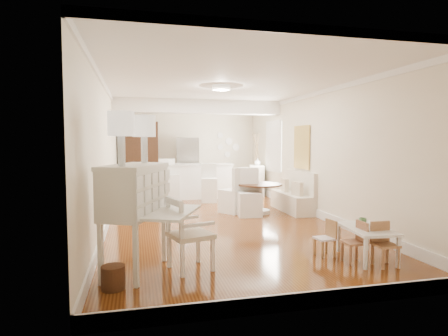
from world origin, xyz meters
name	(u,v)px	position (x,y,z in m)	size (l,w,h in m)	color
room	(215,128)	(0.04, 0.32, 1.98)	(9.00, 9.04, 2.82)	brown
secretary_bureau	(135,219)	(-1.70, -2.98, 0.70)	(1.09, 1.12, 1.40)	white
gustavian_armchair	(191,234)	(-0.99, -3.04, 0.48)	(0.55, 0.55, 0.96)	white
wicker_basket	(113,277)	(-1.95, -3.50, 0.14)	(0.27, 0.27, 0.27)	#4C2B17
kids_table	(366,243)	(1.52, -3.20, 0.23)	(0.55, 0.92, 0.46)	white
kids_chair_a	(354,242)	(1.26, -3.29, 0.29)	(0.28, 0.28, 0.58)	#A16B49
kids_chair_b	(325,238)	(1.01, -2.92, 0.27)	(0.26, 0.26, 0.54)	#AB7E4D
kids_chair_c	(385,244)	(1.59, -3.53, 0.30)	(0.29, 0.29, 0.60)	#B37C51
banquette	(292,191)	(1.99, 0.50, 0.49)	(0.52, 1.60, 0.98)	silver
dining_table	(260,199)	(1.13, 0.39, 0.35)	(1.04, 1.04, 0.71)	#4F2D19
slip_chair_near	(249,192)	(0.81, 0.19, 0.54)	(0.51, 0.53, 1.08)	white
slip_chair_far	(233,190)	(0.56, 0.67, 0.54)	(0.51, 0.54, 1.09)	white
breakfast_counter	(198,181)	(0.10, 3.10, 0.52)	(2.05, 0.65, 1.03)	white
bar_stool_left	(169,180)	(-0.77, 2.82, 0.60)	(0.48, 0.48, 1.19)	white
bar_stool_right	(209,183)	(0.30, 2.31, 0.53)	(0.43, 0.43, 1.06)	white
pantry_cabinet	(138,159)	(-1.60, 4.18, 1.15)	(1.20, 0.60, 2.30)	#381E11
fridge	(198,166)	(0.30, 4.15, 0.90)	(0.75, 0.65, 1.80)	silver
sideboard	(257,180)	(2.00, 3.28, 0.47)	(0.44, 0.99, 0.94)	white
pencil_cup	(363,221)	(1.61, -2.97, 0.50)	(0.11, 0.11, 0.09)	#578F53
branch_vase	(257,162)	(2.02, 3.26, 1.05)	(0.21, 0.21, 0.22)	white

